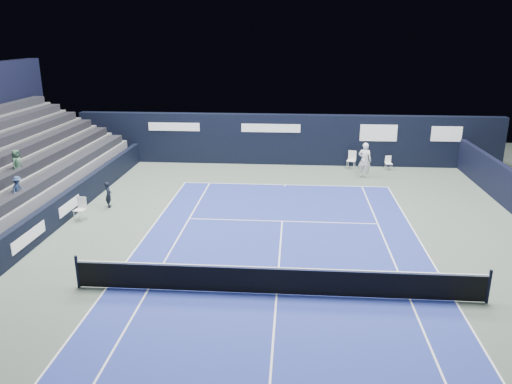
% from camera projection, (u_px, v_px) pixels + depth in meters
% --- Properties ---
extents(ground, '(48.00, 48.00, 0.00)m').
position_uv_depth(ground, '(279.00, 266.00, 17.57)').
color(ground, '#4C5A4F').
rests_on(ground, ground).
extents(court_surface, '(10.97, 23.77, 0.01)m').
position_uv_depth(court_surface, '(277.00, 294.00, 15.67)').
color(court_surface, navy).
rests_on(court_surface, ground).
extents(folding_chair_back_a, '(0.60, 0.59, 1.08)m').
position_uv_depth(folding_chair_back_a, '(352.00, 158.00, 30.07)').
color(folding_chair_back_a, silver).
rests_on(folding_chair_back_a, ground).
extents(folding_chair_back_b, '(0.42, 0.41, 0.84)m').
position_uv_depth(folding_chair_back_b, '(388.00, 162.00, 29.85)').
color(folding_chair_back_b, white).
rests_on(folding_chair_back_b, ground).
extents(line_judge_chair, '(0.52, 0.51, 1.02)m').
position_uv_depth(line_judge_chair, '(81.00, 207.00, 21.80)').
color(line_judge_chair, white).
rests_on(line_judge_chair, ground).
extents(line_judge, '(0.42, 0.52, 1.23)m').
position_uv_depth(line_judge, '(108.00, 195.00, 23.35)').
color(line_judge, black).
rests_on(line_judge, ground).
extents(court_markings, '(11.03, 23.83, 0.00)m').
position_uv_depth(court_markings, '(277.00, 294.00, 15.67)').
color(court_markings, white).
rests_on(court_markings, court_surface).
extents(tennis_net, '(12.90, 0.10, 1.10)m').
position_uv_depth(tennis_net, '(277.00, 280.00, 15.51)').
color(tennis_net, black).
rests_on(tennis_net, ground).
extents(back_sponsor_wall, '(26.00, 0.63, 3.10)m').
position_uv_depth(back_sponsor_wall, '(287.00, 139.00, 30.86)').
color(back_sponsor_wall, black).
rests_on(back_sponsor_wall, ground).
extents(side_barrier_left, '(0.33, 22.00, 1.20)m').
position_uv_depth(side_barrier_left, '(66.00, 206.00, 21.86)').
color(side_barrier_left, black).
rests_on(side_barrier_left, ground).
extents(tennis_player, '(0.85, 0.96, 2.00)m').
position_uv_depth(tennis_player, '(365.00, 160.00, 28.12)').
color(tennis_player, white).
rests_on(tennis_player, ground).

